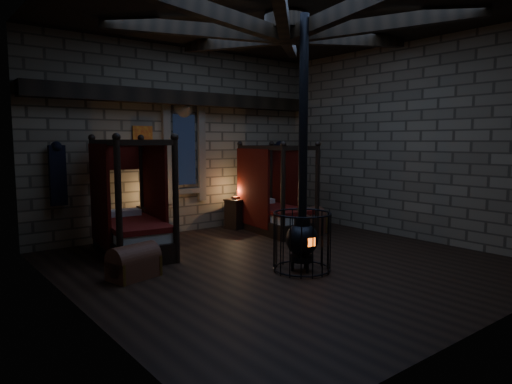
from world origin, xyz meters
TOP-DOWN VIEW (x-y plane):
  - room at (-0.00, 0.09)m, footprint 7.02×7.02m
  - bed_left at (-1.82, 2.23)m, footprint 1.33×2.16m
  - bed_right at (1.63, 2.16)m, footprint 1.22×2.01m
  - trunk_left at (-2.43, 0.74)m, footprint 0.83×0.63m
  - trunk_right at (2.00, 1.45)m, footprint 0.95×0.72m
  - nightstand_left at (-1.04, 3.03)m, footprint 0.50×0.48m
  - nightstand_right at (1.14, 3.03)m, footprint 0.52×0.51m
  - stove at (-0.12, -0.57)m, footprint 0.94×0.94m

SIDE VIEW (x-z plane):
  - trunk_left at x=-2.43m, z-range -0.03..0.51m
  - trunk_right at x=2.00m, z-range -0.04..0.59m
  - nightstand_right at x=1.14m, z-range -0.02..0.75m
  - nightstand_left at x=-1.04m, z-range -0.07..0.83m
  - bed_right at x=1.63m, z-range -0.50..1.49m
  - bed_left at x=-1.82m, z-range -0.54..1.59m
  - stove at x=-0.12m, z-range -1.43..2.62m
  - room at x=0.00m, z-range 1.60..5.89m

